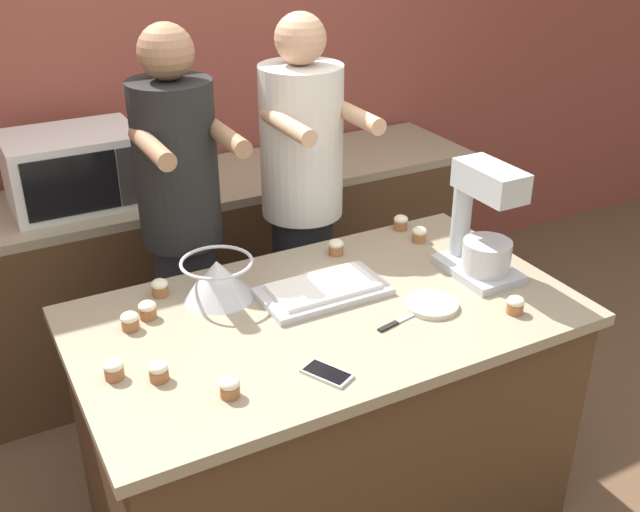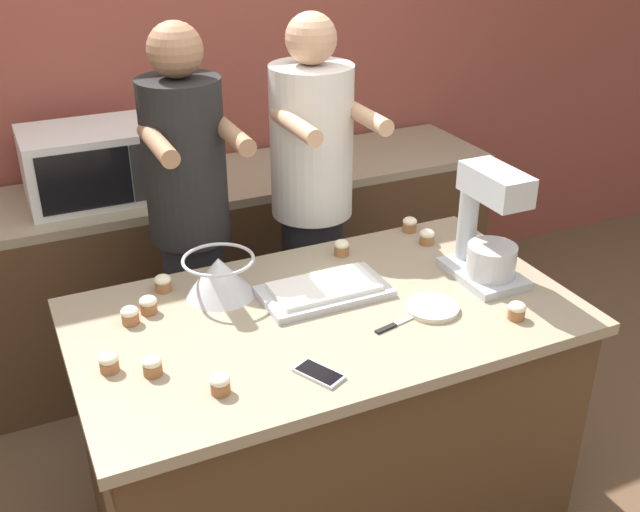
{
  "view_description": "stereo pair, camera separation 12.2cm",
  "coord_description": "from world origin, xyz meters",
  "views": [
    {
      "loc": [
        -1.01,
        -1.83,
        2.15
      ],
      "look_at": [
        0.0,
        0.05,
        1.06
      ],
      "focal_mm": 42.0,
      "sensor_mm": 36.0,
      "label": 1
    },
    {
      "loc": [
        -0.9,
        -1.88,
        2.15
      ],
      "look_at": [
        0.0,
        0.05,
        1.06
      ],
      "focal_mm": 42.0,
      "sensor_mm": 36.0,
      "label": 2
    }
  ],
  "objects": [
    {
      "name": "ground_plane",
      "position": [
        0.0,
        0.0,
        0.0
      ],
      "size": [
        16.0,
        16.0,
        0.0
      ],
      "primitive_type": "plane",
      "color": "brown"
    },
    {
      "name": "back_wall",
      "position": [
        0.0,
        1.63,
        1.35
      ],
      "size": [
        10.0,
        0.06,
        2.7
      ],
      "color": "brown",
      "rests_on": "ground_plane"
    },
    {
      "name": "island_counter",
      "position": [
        0.0,
        0.0,
        0.44
      ],
      "size": [
        1.63,
        0.92,
        0.88
      ],
      "color": "#4C331E",
      "rests_on": "ground_plane"
    },
    {
      "name": "back_counter",
      "position": [
        0.0,
        1.28,
        0.45
      ],
      "size": [
        2.8,
        0.6,
        0.9
      ],
      "color": "#4C331E",
      "rests_on": "ground_plane"
    },
    {
      "name": "person_left",
      "position": [
        -0.25,
        0.68,
        0.91
      ],
      "size": [
        0.32,
        0.49,
        1.71
      ],
      "color": "#232328",
      "rests_on": "ground_plane"
    },
    {
      "name": "person_right",
      "position": [
        0.26,
        0.68,
        0.9
      ],
      "size": [
        0.34,
        0.5,
        1.71
      ],
      "color": "#232328",
      "rests_on": "ground_plane"
    },
    {
      "name": "stand_mixer",
      "position": [
        0.6,
        -0.03,
        1.06
      ],
      "size": [
        0.2,
        0.3,
        0.41
      ],
      "color": "#B2B7BC",
      "rests_on": "island_counter"
    },
    {
      "name": "mixing_bowl",
      "position": [
        -0.28,
        0.25,
        0.96
      ],
      "size": [
        0.24,
        0.24,
        0.14
      ],
      "color": "#BCBCC1",
      "rests_on": "island_counter"
    },
    {
      "name": "baking_tray",
      "position": [
        0.04,
        0.1,
        0.9
      ],
      "size": [
        0.43,
        0.24,
        0.04
      ],
      "color": "#BCBCC1",
      "rests_on": "island_counter"
    },
    {
      "name": "microwave_oven",
      "position": [
        -0.52,
        1.27,
        1.05
      ],
      "size": [
        0.54,
        0.4,
        0.31
      ],
      "color": "silver",
      "rests_on": "back_counter"
    },
    {
      "name": "cell_phone",
      "position": [
        -0.17,
        -0.31,
        0.89
      ],
      "size": [
        0.13,
        0.16,
        0.01
      ],
      "color": "silver",
      "rests_on": "island_counter"
    },
    {
      "name": "small_plate",
      "position": [
        0.31,
        -0.14,
        0.89
      ],
      "size": [
        0.18,
        0.18,
        0.02
      ],
      "color": "beige",
      "rests_on": "island_counter"
    },
    {
      "name": "knife",
      "position": [
        0.18,
        -0.17,
        0.89
      ],
      "size": [
        0.22,
        0.06,
        0.01
      ],
      "color": "#BCBCC1",
      "rests_on": "island_counter"
    },
    {
      "name": "cupcake_0",
      "position": [
        -0.45,
        -0.27,
        0.92
      ],
      "size": [
        0.06,
        0.06,
        0.06
      ],
      "color": "#9E6038",
      "rests_on": "island_counter"
    },
    {
      "name": "cupcake_1",
      "position": [
        0.56,
        0.29,
        0.92
      ],
      "size": [
        0.06,
        0.06,
        0.06
      ],
      "color": "#9E6038",
      "rests_on": "island_counter"
    },
    {
      "name": "cupcake_2",
      "position": [
        -0.45,
        0.36,
        0.92
      ],
      "size": [
        0.06,
        0.06,
        0.06
      ],
      "color": "#9E6038",
      "rests_on": "island_counter"
    },
    {
      "name": "cupcake_3",
      "position": [
        0.53,
        -0.3,
        0.92
      ],
      "size": [
        0.06,
        0.06,
        0.06
      ],
      "color": "#9E6038",
      "rests_on": "island_counter"
    },
    {
      "name": "cupcake_4",
      "position": [
        0.23,
        0.34,
        0.92
      ],
      "size": [
        0.06,
        0.06,
        0.06
      ],
      "color": "#9E6038",
      "rests_on": "island_counter"
    },
    {
      "name": "cupcake_5",
      "position": [
        -0.59,
        -0.1,
        0.92
      ],
      "size": [
        0.06,
        0.06,
        0.06
      ],
      "color": "#9E6038",
      "rests_on": "island_counter"
    },
    {
      "name": "cupcake_6",
      "position": [
        -0.7,
        -0.04,
        0.92
      ],
      "size": [
        0.06,
        0.06,
        0.06
      ],
      "color": "#9E6038",
      "rests_on": "island_counter"
    },
    {
      "name": "cupcake_7",
      "position": [
        -0.52,
        0.23,
        0.92
      ],
      "size": [
        0.06,
        0.06,
        0.06
      ],
      "color": "#9E6038",
      "rests_on": "island_counter"
    },
    {
      "name": "cupcake_8",
      "position": [
        -0.59,
        0.19,
        0.92
      ],
      "size": [
        0.06,
        0.06,
        0.06
      ],
      "color": "#9E6038",
      "rests_on": "island_counter"
    },
    {
      "name": "cupcake_9",
      "position": [
        0.56,
        0.41,
        0.92
      ],
      "size": [
        0.06,
        0.06,
        0.06
      ],
      "color": "#9E6038",
      "rests_on": "island_counter"
    }
  ]
}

